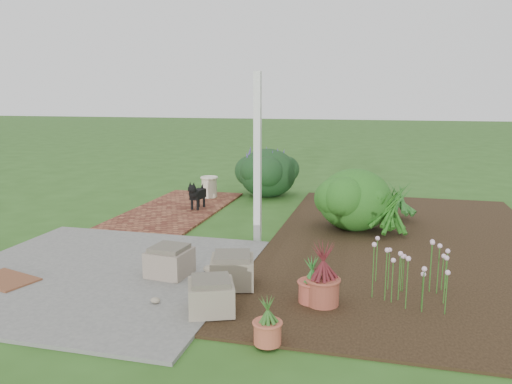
% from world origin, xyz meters
% --- Properties ---
extents(ground, '(80.00, 80.00, 0.00)m').
position_xyz_m(ground, '(0.00, 0.00, 0.00)').
color(ground, '#2D571B').
rests_on(ground, ground).
extents(concrete_patio, '(3.50, 3.50, 0.04)m').
position_xyz_m(concrete_patio, '(-1.25, -1.75, 0.02)').
color(concrete_patio, '#626260').
rests_on(concrete_patio, ground).
extents(brick_path, '(1.60, 3.50, 0.04)m').
position_xyz_m(brick_path, '(-1.70, 1.75, 0.02)').
color(brick_path, '#5C291D').
rests_on(brick_path, ground).
extents(garden_bed, '(4.00, 7.00, 0.03)m').
position_xyz_m(garden_bed, '(2.50, 0.50, 0.01)').
color(garden_bed, black).
rests_on(garden_bed, ground).
extents(veranda_post, '(0.10, 0.10, 2.50)m').
position_xyz_m(veranda_post, '(0.30, 0.10, 1.25)').
color(veranda_post, white).
rests_on(veranda_post, ground).
extents(stone_trough_near, '(0.58, 0.58, 0.30)m').
position_xyz_m(stone_trough_near, '(0.48, -2.49, 0.19)').
color(stone_trough_near, gray).
rests_on(stone_trough_near, concrete_patio).
extents(stone_trough_mid, '(0.59, 0.59, 0.32)m').
position_xyz_m(stone_trough_mid, '(0.48, -1.77, 0.20)').
color(stone_trough_mid, gray).
rests_on(stone_trough_mid, concrete_patio).
extents(stone_trough_far, '(0.51, 0.51, 0.31)m').
position_xyz_m(stone_trough_far, '(-0.35, -1.64, 0.19)').
color(stone_trough_far, gray).
rests_on(stone_trough_far, concrete_patio).
extents(coir_doormat, '(0.83, 0.65, 0.02)m').
position_xyz_m(coir_doormat, '(-2.13, -2.30, 0.05)').
color(coir_doormat, brown).
rests_on(coir_doormat, concrete_patio).
extents(black_dog, '(0.20, 0.58, 0.50)m').
position_xyz_m(black_dog, '(-1.31, 1.78, 0.34)').
color(black_dog, black).
rests_on(black_dog, brick_path).
extents(cream_ceramic_urn, '(0.34, 0.34, 0.43)m').
position_xyz_m(cream_ceramic_urn, '(-1.47, 2.91, 0.25)').
color(cream_ceramic_urn, beige).
rests_on(cream_ceramic_urn, brick_path).
extents(evergreen_shrub, '(1.21, 1.21, 1.01)m').
position_xyz_m(evergreen_shrub, '(1.66, 1.14, 0.53)').
color(evergreen_shrub, '#0F4215').
rests_on(evergreen_shrub, garden_bed).
extents(agapanthus_clump_back, '(1.14, 1.14, 0.91)m').
position_xyz_m(agapanthus_clump_back, '(2.15, 0.95, 0.49)').
color(agapanthus_clump_back, '#1C400F').
rests_on(agapanthus_clump_back, garden_bed).
extents(agapanthus_clump_front, '(1.00, 1.00, 0.85)m').
position_xyz_m(agapanthus_clump_front, '(2.30, 1.88, 0.46)').
color(agapanthus_clump_front, '#153810').
rests_on(agapanthus_clump_front, garden_bed).
extents(pink_flower_patch, '(1.06, 1.06, 0.60)m').
position_xyz_m(pink_flower_patch, '(2.44, -1.57, 0.33)').
color(pink_flower_patch, '#113D0F').
rests_on(pink_flower_patch, garden_bed).
extents(terracotta_pot_bronze, '(0.44, 0.44, 0.28)m').
position_xyz_m(terracotta_pot_bronze, '(1.53, -2.01, 0.17)').
color(terracotta_pot_bronze, brown).
rests_on(terracotta_pot_bronze, garden_bed).
extents(terracotta_pot_small_left, '(0.28, 0.28, 0.23)m').
position_xyz_m(terracotta_pot_small_left, '(1.42, -1.99, 0.14)').
color(terracotta_pot_small_left, '#AD4C3A').
rests_on(terracotta_pot_small_left, garden_bed).
extents(terracotta_pot_small_right, '(0.28, 0.28, 0.20)m').
position_xyz_m(terracotta_pot_small_right, '(1.17, -2.98, 0.13)').
color(terracotta_pot_small_right, '#B3543C').
rests_on(terracotta_pot_small_right, garden_bed).
extents(purple_flowering_bush, '(1.61, 1.61, 1.06)m').
position_xyz_m(purple_flowering_bush, '(-0.35, 3.57, 0.53)').
color(purple_flowering_bush, black).
rests_on(purple_flowering_bush, ground).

